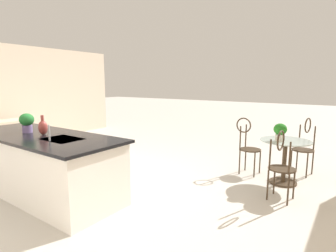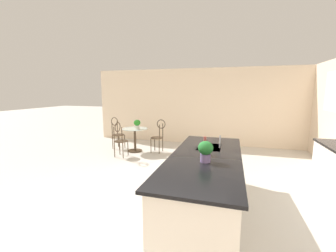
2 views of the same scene
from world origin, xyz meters
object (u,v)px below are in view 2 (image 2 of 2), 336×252
chair_toward_desk (158,134)px  potted_plant_counter_near (206,150)px  potted_plant_on_table (137,124)px  chair_by_island (117,131)px  chair_near_window (120,138)px  vase_on_counter (205,148)px  bistro_table (135,137)px

chair_toward_desk → potted_plant_counter_near: 3.81m
potted_plant_on_table → chair_by_island: bearing=-106.4°
chair_near_window → chair_by_island: size_ratio=1.00×
potted_plant_counter_near → potted_plant_on_table: bearing=-141.7°
chair_near_window → vase_on_counter: 3.48m
chair_by_island → chair_toward_desk: same height
bistro_table → chair_toward_desk: (-0.11, 0.75, 0.13)m
chair_by_island → vase_on_counter: 4.47m
potted_plant_on_table → chair_toward_desk: bearing=105.8°
chair_near_window → potted_plant_counter_near: 3.75m
chair_by_island → potted_plant_on_table: bearing=73.6°
chair_near_window → vase_on_counter: vase_on_counter is taller
bistro_table → vase_on_counter: vase_on_counter is taller
potted_plant_on_table → potted_plant_counter_near: bearing=38.3°
bistro_table → chair_near_window: bearing=-12.7°
potted_plant_counter_near → chair_toward_desk: bearing=-151.0°
potted_plant_counter_near → vase_on_counter: potted_plant_counter_near is taller
chair_near_window → bistro_table: bearing=167.3°
chair_toward_desk → potted_plant_on_table: (0.18, -0.63, 0.33)m
chair_toward_desk → vase_on_counter: 3.47m
chair_by_island → potted_plant_counter_near: 4.76m
chair_near_window → potted_plant_on_table: (-0.61, 0.27, 0.33)m
chair_by_island → chair_near_window: bearing=34.0°
chair_near_window → potted_plant_on_table: bearing=155.8°
potted_plant_on_table → vase_on_counter: (2.77, 2.41, 0.12)m
chair_by_island → vase_on_counter: vase_on_counter is taller
bistro_table → potted_plant_counter_near: 4.16m
bistro_table → chair_toward_desk: 0.77m
bistro_table → chair_near_window: chair_near_window is taller
chair_by_island → chair_toward_desk: (0.07, 1.49, 0.00)m
bistro_table → potted_plant_counter_near: potted_plant_counter_near is taller
chair_toward_desk → potted_plant_on_table: chair_toward_desk is taller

